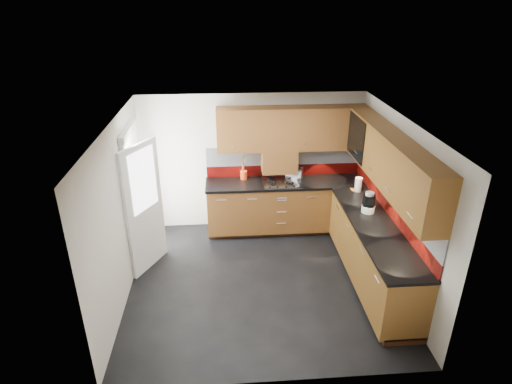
{
  "coord_description": "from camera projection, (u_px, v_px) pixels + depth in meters",
  "views": [
    {
      "loc": [
        -0.47,
        -5.15,
        3.88
      ],
      "look_at": [
        -0.03,
        0.65,
        1.16
      ],
      "focal_mm": 30.0,
      "sensor_mm": 36.0,
      "label": 1
    }
  ],
  "objects": [
    {
      "name": "toaster",
      "position": [
        294.0,
        173.0,
        7.41
      ],
      "size": [
        0.32,
        0.26,
        0.2
      ],
      "color": "silver",
      "rests_on": "countertop"
    },
    {
      "name": "countertop",
      "position": [
        325.0,
        202.0,
        6.65
      ],
      "size": [
        2.72,
        3.22,
        0.04
      ],
      "color": "black",
      "rests_on": "base_cabinets"
    },
    {
      "name": "orange_cloth",
      "position": [
        355.0,
        189.0,
        7.02
      ],
      "size": [
        0.14,
        0.13,
        0.01
      ],
      "primitive_type": "cube",
      "rotation": [
        0.0,
        0.0,
        0.15
      ],
      "color": "orange",
      "rests_on": "countertop"
    },
    {
      "name": "upper_cabinets",
      "position": [
        340.0,
        144.0,
        6.34
      ],
      "size": [
        2.5,
        3.2,
        0.72
      ],
      "color": "brown",
      "rests_on": "room"
    },
    {
      "name": "room",
      "position": [
        262.0,
        189.0,
        5.69
      ],
      "size": [
        4.0,
        3.8,
        2.64
      ],
      "color": "black"
    },
    {
      "name": "backsplash",
      "position": [
        337.0,
        179.0,
        6.74
      ],
      "size": [
        2.7,
        3.2,
        0.54
      ],
      "color": "maroon",
      "rests_on": "countertop"
    },
    {
      "name": "base_cabinets",
      "position": [
        323.0,
        229.0,
        6.86
      ],
      "size": [
        2.7,
        3.2,
        0.95
      ],
      "color": "brown",
      "rests_on": "room"
    },
    {
      "name": "paper_towel",
      "position": [
        358.0,
        184.0,
        6.92
      ],
      "size": [
        0.15,
        0.15,
        0.24
      ],
      "primitive_type": "cylinder",
      "rotation": [
        0.0,
        0.0,
        0.4
      ],
      "color": "white",
      "rests_on": "countertop"
    },
    {
      "name": "food_processor",
      "position": [
        369.0,
        203.0,
        6.25
      ],
      "size": [
        0.19,
        0.19,
        0.32
      ],
      "color": "white",
      "rests_on": "countertop"
    },
    {
      "name": "gas_hob",
      "position": [
        280.0,
        182.0,
        7.28
      ],
      "size": [
        0.58,
        0.51,
        0.05
      ],
      "color": "silver",
      "rests_on": "countertop"
    },
    {
      "name": "extractor_hood",
      "position": [
        279.0,
        160.0,
        7.29
      ],
      "size": [
        0.6,
        0.33,
        0.4
      ],
      "primitive_type": "cube",
      "color": "brown",
      "rests_on": "room"
    },
    {
      "name": "glass_cabinet",
      "position": [
        365.0,
        136.0,
        6.62
      ],
      "size": [
        0.32,
        0.8,
        0.66
      ],
      "color": "black",
      "rests_on": "room"
    },
    {
      "name": "back_door",
      "position": [
        140.0,
        201.0,
        6.44
      ],
      "size": [
        0.42,
        1.19,
        2.04
      ],
      "color": "white",
      "rests_on": "room"
    },
    {
      "name": "utensil_pot",
      "position": [
        244.0,
        174.0,
        7.39
      ],
      "size": [
        0.12,
        0.12,
        0.43
      ],
      "color": "red",
      "rests_on": "countertop"
    }
  ]
}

